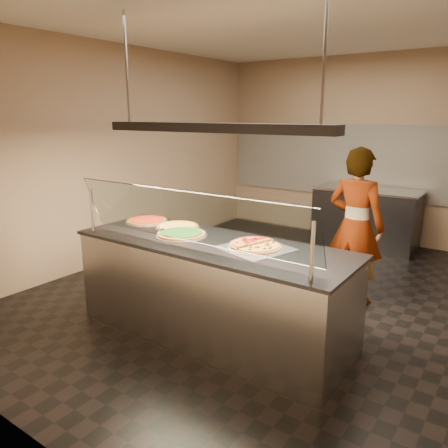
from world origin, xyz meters
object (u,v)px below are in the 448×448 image
Objects in this scene: pizza_spinach at (182,234)px; worker at (355,226)px; heat_lamp_housing at (211,128)px; perforated_tray at (255,248)px; serving_counter at (212,289)px; half_pizza_sausage at (266,248)px; pizza_spatula at (164,228)px; pizza_tomato at (147,220)px; half_pizza_pepperoni at (245,242)px; sneeze_guard at (187,218)px; pizza_cheese at (178,226)px; prep_table at (366,218)px.

worker is (1.17, 1.55, -0.08)m from pizza_spinach.
pizza_spinach is 0.21× the size of heat_lamp_housing.
serving_counter is at bearing -171.45° from perforated_tray.
pizza_spatula is at bearing -179.03° from half_pizza_sausage.
half_pizza_pepperoni is at bearing -6.44° from pizza_tomato.
half_pizza_pepperoni is 0.95m from pizza_spatula.
half_pizza_sausage reaches higher than pizza_tomato.
pizza_spinach is (-0.37, 0.02, 0.48)m from serving_counter.
sneeze_guard reaches higher than half_pizza_pepperoni.
half_pizza_pepperoni is 1.08× the size of pizza_tomato.
serving_counter is 5.90× the size of pizza_tomato.
half_pizza_sausage is 0.28× the size of worker.
pizza_tomato is 0.20× the size of heat_lamp_housing.
sneeze_guard is 0.80m from heat_lamp_housing.
pizza_cheese reaches higher than prep_table.
pizza_spinach is (-0.37, 0.36, -0.28)m from sneeze_guard.
serving_counter is at bearing 67.80° from worker.
pizza_cheese is 1.94m from worker.
prep_table is at bearing 80.61° from pizza_spinach.
heat_lamp_housing reaches higher than perforated_tray.
sneeze_guard is 4.95× the size of half_pizza_pepperoni.
serving_counter is at bearing 180.00° from heat_lamp_housing.
prep_table is (0.25, 4.10, -0.76)m from sneeze_guard.
perforated_tray is 1.10m from heat_lamp_housing.
worker is (0.48, 1.50, -0.10)m from half_pizza_pepperoni.
heat_lamp_housing reaches higher than worker.
pizza_cheese is 0.20× the size of heat_lamp_housing.
perforated_tray is 1.37× the size of half_pizza_sausage.
pizza_spatula is (-0.62, 0.04, 0.49)m from serving_counter.
pizza_spatula reaches higher than pizza_spinach.
serving_counter is at bearing -2.41° from pizza_spinach.
worker reaches higher than serving_counter.
pizza_spinach is at bearing -177.06° from half_pizza_sausage.
pizza_tomato reaches higher than prep_table.
sneeze_guard reaches higher than half_pizza_sausage.
half_pizza_sausage is at bearing -5.71° from pizza_tomato.
pizza_spinach is at bearing 136.01° from sneeze_guard.
pizza_cheese is at bearing 170.59° from half_pizza_pepperoni.
pizza_tomato is (-1.36, 0.15, -0.02)m from half_pizza_pepperoni.
heat_lamp_housing is at bearing -3.92° from pizza_spatula.
pizza_spatula is at bearing 51.82° from worker.
pizza_tomato is at bearing 173.56° from half_pizza_pepperoni.
sneeze_guard is at bearing -28.45° from pizza_tomato.
pizza_spinach is 0.70m from pizza_tomato.
perforated_tray is 1.35× the size of pizza_spinach.
worker is at bearing 76.04° from perforated_tray.
serving_counter is 5.39× the size of pizza_spinach.
half_pizza_pepperoni is at bearing -88.84° from prep_table.
half_pizza_sausage is at bearing -1.09° from half_pizza_pepperoni.
worker is at bearing 43.85° from pizza_cheese.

